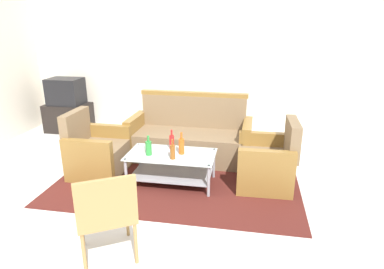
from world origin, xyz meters
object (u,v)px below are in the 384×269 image
couch (190,138)px  wicker_chair (106,210)px  coffee_table (171,164)px  cup (142,148)px  tv_stand (69,118)px  bottle_green (149,148)px  armchair_left (97,153)px  bottle_orange (181,146)px  armchair_right (267,164)px  television (66,91)px  bottle_red (172,142)px  bottle_brown (173,152)px

couch → wicker_chair: couch is taller
coffee_table → cup: 0.42m
cup → tv_stand: size_ratio=0.12×
couch → bottle_green: (-0.34, -0.96, 0.19)m
bottle_green → armchair_left: bearing=164.8°
bottle_orange → tv_stand: bearing=145.4°
armchair_right → television: (-3.62, 1.60, 0.47)m
coffee_table → tv_stand: (-2.43, 1.79, -0.01)m
bottle_red → cup: 0.39m
bottle_orange → wicker_chair: bearing=-101.4°
bottle_orange → wicker_chair: 1.57m
cup → wicker_chair: 1.53m
cup → armchair_right: bearing=6.9°
armchair_right → tv_stand: armchair_right is taller
bottle_green → armchair_right: bearing=10.4°
coffee_table → couch: bearing=85.0°
coffee_table → television: (-2.43, 1.79, 0.49)m
tv_stand → television: size_ratio=1.32×
television → wicker_chair: (2.24, -3.30, -0.27)m
armchair_right → bottle_red: 1.24m
bottle_brown → bottle_green: bearing=167.5°
coffee_table → bottle_orange: bottle_orange is taller
coffee_table → wicker_chair: size_ratio=1.31×
wicker_chair → tv_stand: bearing=93.5°
bottle_orange → cup: bearing=-176.8°
coffee_table → television: 3.06m
coffee_table → bottle_red: bearing=100.8°
couch → coffee_table: bearing=86.1°
coffee_table → cup: size_ratio=11.00×
bottle_orange → cup: bottle_orange is taller
armchair_right → bottle_orange: 1.10m
bottle_red → bottle_orange: (0.16, -0.15, 0.01)m
coffee_table → armchair_left: bearing=172.5°
bottle_green → bottle_orange: bottle_orange is taller
bottle_brown → bottle_orange: size_ratio=0.88×
bottle_green → bottle_brown: bearing=-12.5°
coffee_table → wicker_chair: (-0.19, -1.51, 0.22)m
armchair_left → coffee_table: bearing=82.7°
bottle_orange → wicker_chair: (-0.31, -1.54, -0.02)m
armchair_right → coffee_table: (-1.19, -0.19, -0.02)m
bottle_orange → television: bearing=145.4°
armchair_left → bottle_orange: 1.23m
armchair_left → armchair_right: same height
television → bottle_red: bearing=146.5°
bottle_red → couch: bearing=81.1°
cup → television: television is taller
bottle_orange → tv_stand: bottle_orange is taller
couch → television: television is taller
coffee_table → tv_stand: 3.02m
cup → tv_stand: 2.73m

